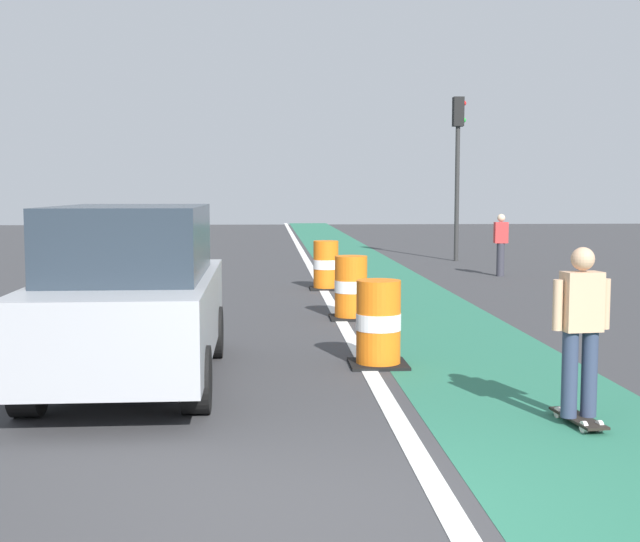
{
  "coord_description": "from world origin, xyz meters",
  "views": [
    {
      "loc": [
        -0.35,
        -5.58,
        2.21
      ],
      "look_at": [
        0.38,
        6.14,
        1.1
      ],
      "focal_mm": 47.75,
      "sensor_mm": 36.0,
      "label": 1
    }
  ],
  "objects_px": {
    "traffic_barrel_back": "(326,266)",
    "pedestrian_crossing": "(501,243)",
    "traffic_barrel_mid": "(351,288)",
    "traffic_light_corner": "(458,149)",
    "skateboarder_on_lane": "(581,330)",
    "parked_suv_nearest": "(132,294)",
    "traffic_barrel_front": "(378,324)"
  },
  "relations": [
    {
      "from": "traffic_barrel_mid",
      "to": "traffic_barrel_back",
      "type": "xyz_separation_m",
      "value": [
        -0.13,
        4.42,
        0.0
      ]
    },
    {
      "from": "traffic_barrel_front",
      "to": "traffic_barrel_mid",
      "type": "bearing_deg",
      "value": 89.36
    },
    {
      "from": "skateboarder_on_lane",
      "to": "traffic_light_corner",
      "type": "relative_size",
      "value": 0.33
    },
    {
      "from": "traffic_barrel_mid",
      "to": "traffic_barrel_back",
      "type": "relative_size",
      "value": 1.0
    },
    {
      "from": "traffic_light_corner",
      "to": "traffic_barrel_back",
      "type": "bearing_deg",
      "value": -121.88
    },
    {
      "from": "traffic_barrel_back",
      "to": "traffic_light_corner",
      "type": "relative_size",
      "value": 0.21
    },
    {
      "from": "parked_suv_nearest",
      "to": "traffic_light_corner",
      "type": "distance_m",
      "value": 18.4
    },
    {
      "from": "skateboarder_on_lane",
      "to": "traffic_barrel_mid",
      "type": "distance_m",
      "value": 6.98
    },
    {
      "from": "parked_suv_nearest",
      "to": "traffic_barrel_back",
      "type": "height_order",
      "value": "parked_suv_nearest"
    },
    {
      "from": "traffic_barrel_back",
      "to": "traffic_light_corner",
      "type": "distance_m",
      "value": 9.27
    },
    {
      "from": "traffic_barrel_back",
      "to": "traffic_light_corner",
      "type": "height_order",
      "value": "traffic_light_corner"
    },
    {
      "from": "skateboarder_on_lane",
      "to": "parked_suv_nearest",
      "type": "height_order",
      "value": "parked_suv_nearest"
    },
    {
      "from": "skateboarder_on_lane",
      "to": "traffic_barrel_mid",
      "type": "bearing_deg",
      "value": 102.36
    },
    {
      "from": "parked_suv_nearest",
      "to": "traffic_barrel_mid",
      "type": "relative_size",
      "value": 4.24
    },
    {
      "from": "traffic_barrel_back",
      "to": "traffic_barrel_mid",
      "type": "bearing_deg",
      "value": -88.34
    },
    {
      "from": "skateboarder_on_lane",
      "to": "pedestrian_crossing",
      "type": "distance_m",
      "value": 14.21
    },
    {
      "from": "parked_suv_nearest",
      "to": "traffic_light_corner",
      "type": "bearing_deg",
      "value": 65.71
    },
    {
      "from": "traffic_barrel_front",
      "to": "traffic_barrel_mid",
      "type": "xyz_separation_m",
      "value": [
        0.04,
        3.97,
        0.0
      ]
    },
    {
      "from": "traffic_light_corner",
      "to": "pedestrian_crossing",
      "type": "xyz_separation_m",
      "value": [
        0.07,
        -4.81,
        -2.64
      ]
    },
    {
      "from": "traffic_barrel_back",
      "to": "traffic_light_corner",
      "type": "bearing_deg",
      "value": 58.12
    },
    {
      "from": "traffic_light_corner",
      "to": "traffic_barrel_front",
      "type": "bearing_deg",
      "value": -106.04
    },
    {
      "from": "skateboarder_on_lane",
      "to": "traffic_light_corner",
      "type": "xyz_separation_m",
      "value": [
        3.02,
        18.69,
        2.59
      ]
    },
    {
      "from": "traffic_light_corner",
      "to": "traffic_barrel_mid",
      "type": "bearing_deg",
      "value": -110.8
    },
    {
      "from": "traffic_barrel_mid",
      "to": "pedestrian_crossing",
      "type": "distance_m",
      "value": 8.43
    },
    {
      "from": "traffic_barrel_mid",
      "to": "traffic_light_corner",
      "type": "height_order",
      "value": "traffic_light_corner"
    },
    {
      "from": "traffic_barrel_back",
      "to": "pedestrian_crossing",
      "type": "xyz_separation_m",
      "value": [
        4.71,
        2.65,
        0.33
      ]
    },
    {
      "from": "skateboarder_on_lane",
      "to": "pedestrian_crossing",
      "type": "bearing_deg",
      "value": 77.43
    },
    {
      "from": "traffic_barrel_mid",
      "to": "skateboarder_on_lane",
      "type": "bearing_deg",
      "value": -77.64
    },
    {
      "from": "skateboarder_on_lane",
      "to": "traffic_barrel_mid",
      "type": "xyz_separation_m",
      "value": [
        -1.49,
        6.81,
        -0.38
      ]
    },
    {
      "from": "parked_suv_nearest",
      "to": "traffic_barrel_back",
      "type": "relative_size",
      "value": 4.24
    },
    {
      "from": "traffic_barrel_front",
      "to": "pedestrian_crossing",
      "type": "height_order",
      "value": "pedestrian_crossing"
    },
    {
      "from": "parked_suv_nearest",
      "to": "traffic_barrel_front",
      "type": "bearing_deg",
      "value": 14.59
    }
  ]
}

